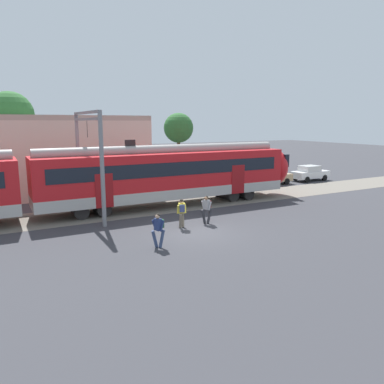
% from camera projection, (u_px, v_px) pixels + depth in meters
% --- Properties ---
extents(ground_plane, '(160.00, 160.00, 0.00)m').
position_uv_depth(ground_plane, '(197.00, 232.00, 20.28)').
color(ground_plane, '#38383D').
extents(commuter_train, '(38.05, 3.07, 4.73)m').
position_uv_depth(commuter_train, '(38.00, 184.00, 22.36)').
color(commuter_train, '#B7B2AD').
rests_on(commuter_train, ground).
extents(pedestrian_navy, '(0.69, 0.54, 1.67)m').
position_uv_depth(pedestrian_navy, '(158.00, 227.00, 17.59)').
color(pedestrian_navy, navy).
rests_on(pedestrian_navy, ground).
extents(pedestrian_yellow, '(0.63, 0.60, 1.67)m').
position_uv_depth(pedestrian_yellow, '(182.00, 211.00, 20.91)').
color(pedestrian_yellow, '#6B6051').
rests_on(pedestrian_yellow, ground).
extents(pedestrian_grey, '(0.69, 0.54, 1.67)m').
position_uv_depth(pedestrian_grey, '(207.00, 207.00, 21.82)').
color(pedestrian_grey, '#28282D').
rests_on(pedestrian_grey, ground).
extents(parked_car_tan, '(4.01, 1.79, 1.54)m').
position_uv_depth(parked_car_tan, '(271.00, 176.00, 35.75)').
color(parked_car_tan, tan).
rests_on(parked_car_tan, ground).
extents(parked_car_white, '(4.03, 1.82, 1.54)m').
position_uv_depth(parked_car_white, '(310.00, 173.00, 38.06)').
color(parked_car_white, silver).
rests_on(parked_car_white, ground).
extents(catenary_gantry, '(0.24, 6.64, 6.53)m').
position_uv_depth(catenary_gantry, '(88.00, 147.00, 23.40)').
color(catenary_gantry, gray).
rests_on(catenary_gantry, ground).
extents(background_building, '(18.23, 5.00, 9.20)m').
position_uv_depth(background_building, '(32.00, 157.00, 29.32)').
color(background_building, beige).
rests_on(background_building, ground).
extents(street_tree_right, '(2.99, 2.99, 6.81)m').
position_uv_depth(street_tree_right, '(179.00, 128.00, 37.69)').
color(street_tree_right, brown).
rests_on(street_tree_right, ground).
extents(street_tree_left, '(3.93, 3.93, 8.44)m').
position_uv_depth(street_tree_left, '(10.00, 115.00, 31.53)').
color(street_tree_left, brown).
rests_on(street_tree_left, ground).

